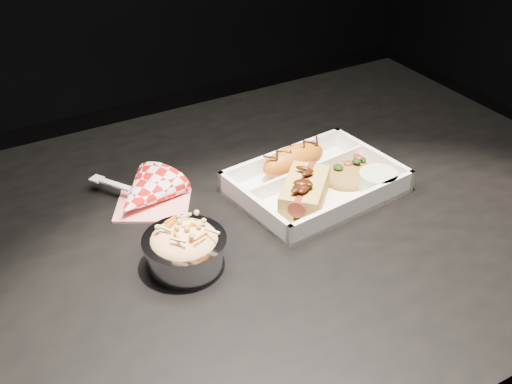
% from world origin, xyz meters
% --- Properties ---
extents(dining_table, '(1.20, 0.80, 0.75)m').
position_xyz_m(dining_table, '(0.00, 0.00, 0.66)').
color(dining_table, black).
rests_on(dining_table, ground).
extents(food_tray, '(0.27, 0.21, 0.04)m').
position_xyz_m(food_tray, '(0.13, 0.02, 0.76)').
color(food_tray, white).
rests_on(food_tray, dining_table).
extents(fried_pastry, '(0.12, 0.06, 0.05)m').
position_xyz_m(fried_pastry, '(0.13, 0.07, 0.78)').
color(fried_pastry, '#BA5E12').
rests_on(fried_pastry, food_tray).
extents(hotdog, '(0.12, 0.12, 0.06)m').
position_xyz_m(hotdog, '(0.09, -0.02, 0.78)').
color(hotdog, '#BE9541').
rests_on(hotdog, food_tray).
extents(fried_rice_mound, '(0.11, 0.09, 0.03)m').
position_xyz_m(fried_rice_mound, '(0.20, 0.01, 0.77)').
color(fried_rice_mound, olive).
rests_on(fried_rice_mound, food_tray).
extents(cupcake_liner, '(0.06, 0.06, 0.03)m').
position_xyz_m(cupcake_liner, '(0.21, -0.04, 0.77)').
color(cupcake_liner, '#B5CD9B').
rests_on(cupcake_liner, food_tray).
extents(foil_coleslaw_cup, '(0.11, 0.11, 0.07)m').
position_xyz_m(foil_coleslaw_cup, '(-0.12, -0.05, 0.78)').
color(foil_coleslaw_cup, silver).
rests_on(foil_coleslaw_cup, dining_table).
extents(napkin_fork, '(0.15, 0.16, 0.10)m').
position_xyz_m(napkin_fork, '(-0.12, 0.12, 0.77)').
color(napkin_fork, red).
rests_on(napkin_fork, dining_table).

